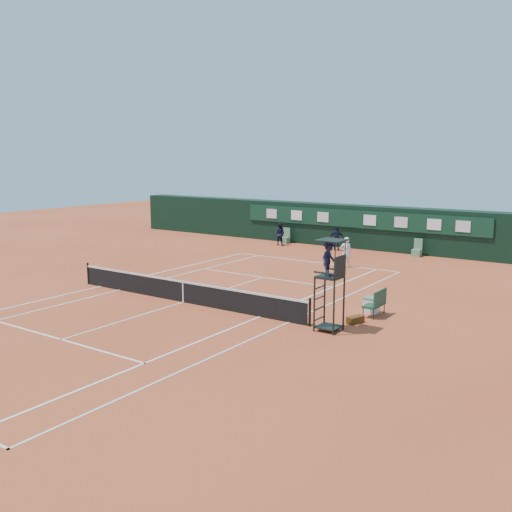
{
  "coord_description": "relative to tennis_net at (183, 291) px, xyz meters",
  "views": [
    {
      "loc": [
        16.61,
        -18.34,
        6.36
      ],
      "look_at": [
        -0.23,
        6.0,
        1.2
      ],
      "focal_mm": 40.0,
      "sensor_mm": 36.0,
      "label": 1
    }
  ],
  "objects": [
    {
      "name": "ground",
      "position": [
        0.0,
        0.0,
        -0.51
      ],
      "size": [
        90.0,
        90.0,
        0.0
      ],
      "primitive_type": "plane",
      "color": "#C1522D",
      "rests_on": "ground"
    },
    {
      "name": "court_lines",
      "position": [
        0.0,
        0.0,
        -0.5
      ],
      "size": [
        11.05,
        23.85,
        0.01
      ],
      "color": "white",
      "rests_on": "ground"
    },
    {
      "name": "tennis_net",
      "position": [
        0.0,
        0.0,
        0.0
      ],
      "size": [
        12.9,
        0.1,
        1.1
      ],
      "color": "black",
      "rests_on": "ground"
    },
    {
      "name": "back_wall",
      "position": [
        0.0,
        18.74,
        1.0
      ],
      "size": [
        40.0,
        1.65,
        3.0
      ],
      "color": "black",
      "rests_on": "ground"
    },
    {
      "name": "linesman_chair_left",
      "position": [
        -5.5,
        17.48,
        -0.19
      ],
      "size": [
        0.55,
        0.5,
        1.15
      ],
      "color": "#57845F",
      "rests_on": "ground"
    },
    {
      "name": "linesman_chair_right",
      "position": [
        4.5,
        17.48,
        -0.19
      ],
      "size": [
        0.55,
        0.5,
        1.15
      ],
      "color": "#5A895E",
      "rests_on": "ground"
    },
    {
      "name": "umpire_chair",
      "position": [
        7.24,
        -0.07,
        1.95
      ],
      "size": [
        0.96,
        0.95,
        3.42
      ],
      "color": "black",
      "rests_on": "ground"
    },
    {
      "name": "player_bench",
      "position": [
        7.93,
        2.77,
        0.09
      ],
      "size": [
        0.55,
        1.2,
        1.1
      ],
      "color": "#183D25",
      "rests_on": "ground"
    },
    {
      "name": "tennis_bag",
      "position": [
        7.65,
        1.38,
        -0.37
      ],
      "size": [
        0.53,
        0.78,
        0.27
      ],
      "primitive_type": "cube",
      "rotation": [
        0.0,
        0.0,
        -0.32
      ],
      "color": "black",
      "rests_on": "ground"
    },
    {
      "name": "cooler",
      "position": [
        7.55,
        3.14,
        -0.18
      ],
      "size": [
        0.57,
        0.57,
        0.65
      ],
      "color": "white",
      "rests_on": "ground"
    },
    {
      "name": "tennis_ball",
      "position": [
        1.83,
        7.71,
        -0.47
      ],
      "size": [
        0.07,
        0.07,
        0.07
      ],
      "primitive_type": "sphere",
      "color": "#C3D230",
      "rests_on": "ground"
    },
    {
      "name": "player",
      "position": [
        2.3,
        11.57,
        0.38
      ],
      "size": [
        0.77,
        0.73,
        1.77
      ],
      "primitive_type": "imported",
      "rotation": [
        0.0,
        0.0,
        3.79
      ],
      "color": "white",
      "rests_on": "ground"
    },
    {
      "name": "ball_kid_left",
      "position": [
        -5.33,
        16.42,
        0.31
      ],
      "size": [
        0.88,
        0.72,
        1.65
      ],
      "primitive_type": "imported",
      "rotation": [
        0.0,
        0.0,
        3.28
      ],
      "color": "black",
      "rests_on": "ground"
    },
    {
      "name": "ball_kid_right",
      "position": [
        -0.87,
        16.68,
        0.34
      ],
      "size": [
        1.06,
        0.67,
        1.69
      ],
      "primitive_type": "imported",
      "rotation": [
        0.0,
        0.0,
        3.42
      ],
      "color": "black",
      "rests_on": "ground"
    }
  ]
}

